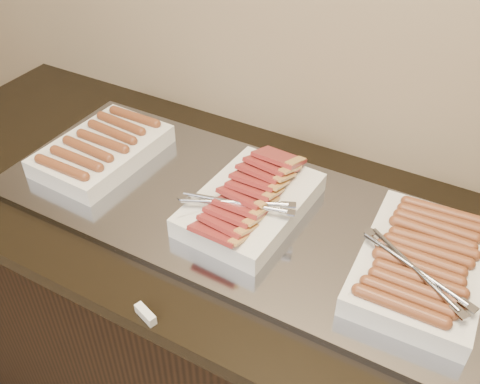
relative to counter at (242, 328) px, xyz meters
name	(u,v)px	position (x,y,z in m)	size (l,w,h in m)	color
counter	(242,328)	(0.00, 0.00, 0.00)	(2.06, 0.76, 0.90)	black
warming_tray	(236,210)	(-0.02, 0.00, 0.46)	(1.20, 0.50, 0.02)	gray
dish_left	(102,149)	(-0.43, 0.00, 0.50)	(0.24, 0.35, 0.07)	white
dish_center	(250,202)	(0.02, 0.00, 0.50)	(0.27, 0.36, 0.10)	white
dish_right	(422,263)	(0.42, 0.00, 0.50)	(0.27, 0.38, 0.08)	white
label_holder	(146,314)	(-0.02, -0.36, 0.46)	(0.05, 0.02, 0.02)	white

